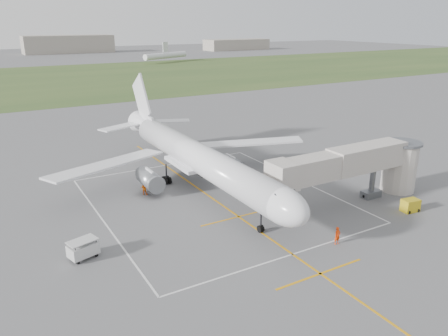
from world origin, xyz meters
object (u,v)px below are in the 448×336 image
ramp_worker_wing (144,188)px  ramp_worker_nose (337,236)px  gpu_unit (410,205)px  airliner (197,157)px  jet_bridge (362,165)px  baggage_cart (83,249)px

ramp_worker_wing → ramp_worker_nose: bearing=154.5°
gpu_unit → ramp_worker_wing: bearing=148.2°
airliner → ramp_worker_wing: (-7.09, 1.32, -3.47)m
jet_bridge → ramp_worker_wing: (-22.81, 15.57, -3.82)m
jet_bridge → ramp_worker_nose: (-10.47, -7.10, -3.81)m
jet_bridge → ramp_worker_nose: size_ratio=12.51×
jet_bridge → ramp_worker_wing: jet_bridge is taller
baggage_cart → gpu_unit: bearing=-29.4°
gpu_unit → ramp_worker_nose: size_ratio=1.16×
gpu_unit → baggage_cart: 37.46m
gpu_unit → ramp_worker_nose: 13.46m
ramp_worker_nose → ramp_worker_wing: ramp_worker_nose is taller
baggage_cart → ramp_worker_nose: (23.10, -10.17, -0.03)m
baggage_cart → ramp_worker_wing: size_ratio=1.65×
airliner → ramp_worker_nose: 22.26m
baggage_cart → airliner: bearing=15.9°
airliner → baggage_cart: (-17.85, -11.18, -3.43)m
airliner → gpu_unit: (18.62, -19.74, -3.65)m
airliner → ramp_worker_wing: size_ratio=25.25×
airliner → ramp_worker_nose: bearing=-76.2°
baggage_cart → ramp_worker_wing: bearing=33.1°
jet_bridge → ramp_worker_wing: size_ratio=12.64×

